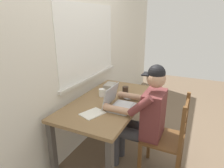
% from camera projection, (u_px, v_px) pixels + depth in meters
% --- Properties ---
extents(ground_plane, '(8.00, 8.00, 0.00)m').
position_uv_depth(ground_plane, '(109.00, 152.00, 2.58)').
color(ground_plane, brown).
extents(back_wall, '(6.00, 0.08, 2.60)m').
position_uv_depth(back_wall, '(75.00, 51.00, 2.35)').
color(back_wall, silver).
rests_on(back_wall, ground).
extents(desk, '(1.43, 0.76, 0.74)m').
position_uv_depth(desk, '(109.00, 107.00, 2.37)').
color(desk, olive).
rests_on(desk, ground).
extents(seated_person, '(0.50, 0.60, 1.25)m').
position_uv_depth(seated_person, '(144.00, 114.00, 2.10)').
color(seated_person, brown).
rests_on(seated_person, ground).
extents(wooden_chair, '(0.42, 0.42, 0.94)m').
position_uv_depth(wooden_chair, '(168.00, 139.00, 2.06)').
color(wooden_chair, brown).
rests_on(wooden_chair, ground).
extents(laptop, '(0.33, 0.28, 0.23)m').
position_uv_depth(laptop, '(118.00, 102.00, 2.15)').
color(laptop, '#ADAFB2').
rests_on(laptop, desk).
extents(computer_mouse, '(0.06, 0.10, 0.03)m').
position_uv_depth(computer_mouse, '(127.00, 98.00, 2.35)').
color(computer_mouse, '#ADAFB2').
rests_on(computer_mouse, desk).
extents(coffee_mug_white, '(0.11, 0.07, 0.10)m').
position_uv_depth(coffee_mug_white, '(102.00, 93.00, 2.44)').
color(coffee_mug_white, white).
rests_on(coffee_mug_white, desk).
extents(coffee_mug_dark, '(0.11, 0.08, 0.09)m').
position_uv_depth(coffee_mug_dark, '(125.00, 90.00, 2.54)').
color(coffee_mug_dark, '#38281E').
rests_on(coffee_mug_dark, desk).
extents(book_stack_main, '(0.21, 0.15, 0.08)m').
position_uv_depth(book_stack_main, '(109.00, 87.00, 2.67)').
color(book_stack_main, white).
rests_on(book_stack_main, desk).
extents(paper_pile_near_laptop, '(0.28, 0.24, 0.01)m').
position_uv_depth(paper_pile_near_laptop, '(93.00, 114.00, 2.01)').
color(paper_pile_near_laptop, silver).
rests_on(paper_pile_near_laptop, desk).
extents(paper_pile_back_corner, '(0.25, 0.24, 0.00)m').
position_uv_depth(paper_pile_back_corner, '(110.00, 90.00, 2.66)').
color(paper_pile_back_corner, silver).
rests_on(paper_pile_back_corner, desk).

